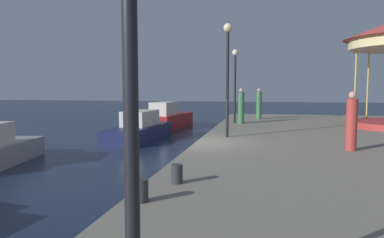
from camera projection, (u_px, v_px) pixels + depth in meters
ground_plane at (196, 163)px, 13.21m from camera, size 120.00×120.00×0.00m
quay_dock at (373, 159)px, 11.96m from camera, size 12.23×29.26×0.80m
motorboat_navy at (140, 129)px, 19.01m from camera, size 2.21×5.64×1.57m
motorboat_red at (168, 118)px, 24.52m from camera, size 2.35×5.31×1.85m
lamp_post_mid_promenade at (228, 60)px, 14.10m from camera, size 0.36×0.36×4.55m
lamp_post_far_end at (235, 73)px, 19.87m from camera, size 0.36×0.36×4.15m
bollard_center at (142, 191)px, 6.18m from camera, size 0.24×0.24×0.40m
bollard_south at (177, 174)px, 7.37m from camera, size 0.24×0.24×0.40m
person_by_the_water at (241, 107)px, 19.84m from camera, size 0.34×0.34×1.97m
person_mid_promenade at (352, 123)px, 11.21m from camera, size 0.34×0.34×1.88m
person_far_corner at (259, 105)px, 22.61m from camera, size 0.34×0.34×1.96m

